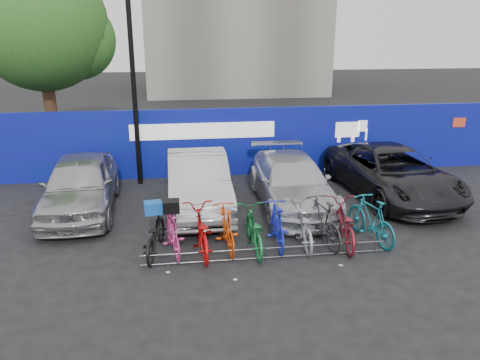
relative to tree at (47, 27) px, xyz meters
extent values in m
plane|color=black|center=(6.77, -10.06, -5.07)|extent=(100.00, 100.00, 0.00)
cube|color=navy|center=(6.77, -4.06, -3.87)|extent=(22.00, 0.15, 2.40)
cube|color=white|center=(5.77, -4.16, -3.42)|extent=(5.00, 0.02, 0.55)
cube|color=white|center=(10.97, -4.16, -3.52)|extent=(1.20, 0.02, 0.90)
cube|color=#D14224|center=(15.27, -4.16, -3.37)|extent=(0.50, 0.02, 0.35)
cylinder|color=#382314|center=(-0.23, -0.06, -3.07)|extent=(0.50, 0.50, 4.00)
sphere|color=#1C5219|center=(-0.23, -0.06, 0.13)|extent=(5.20, 5.20, 5.20)
sphere|color=#1C5219|center=(0.97, 0.24, -0.47)|extent=(3.20, 3.20, 3.20)
cylinder|color=black|center=(3.57, -4.66, -2.07)|extent=(0.16, 0.16, 6.00)
cylinder|color=#595B60|center=(6.77, -10.66, -4.79)|extent=(5.60, 0.03, 0.03)
cylinder|color=#595B60|center=(6.77, -10.66, -5.02)|extent=(5.60, 0.03, 0.03)
cylinder|color=#595B60|center=(4.17, -10.66, -4.93)|extent=(0.03, 0.03, 0.28)
cylinder|color=#595B60|center=(5.47, -10.66, -4.93)|extent=(0.03, 0.03, 0.28)
cylinder|color=#595B60|center=(6.77, -10.66, -4.93)|extent=(0.03, 0.03, 0.28)
cylinder|color=#595B60|center=(8.07, -10.66, -4.93)|extent=(0.03, 0.03, 0.28)
cylinder|color=#595B60|center=(9.37, -10.66, -4.93)|extent=(0.03, 0.03, 0.28)
imported|color=#A3A2A7|center=(2.10, -7.01, -4.26)|extent=(2.07, 4.80, 1.61)
imported|color=#B2B2B7|center=(5.43, -7.19, -4.27)|extent=(1.73, 4.85, 1.59)
imported|color=silver|center=(8.17, -7.33, -4.35)|extent=(2.07, 5.00, 1.44)
imported|color=black|center=(11.43, -6.96, -4.30)|extent=(2.99, 5.72, 1.54)
imported|color=black|center=(4.28, -10.00, -4.57)|extent=(0.94, 1.98, 1.00)
imported|color=#D13B83|center=(4.69, -10.04, -4.55)|extent=(0.78, 1.78, 1.03)
imported|color=#B50C0C|center=(5.34, -10.08, -4.53)|extent=(0.86, 2.10, 1.08)
imported|color=#DC460C|center=(5.95, -9.98, -4.53)|extent=(0.66, 1.84, 1.08)
imported|color=#137332|center=(6.58, -10.11, -4.57)|extent=(0.70, 1.92, 1.00)
imported|color=#1722C4|center=(7.17, -9.97, -4.53)|extent=(0.57, 1.80, 1.07)
imported|color=#97999E|center=(7.78, -9.95, -4.57)|extent=(0.70, 1.93, 1.01)
imported|color=#2A292C|center=(8.29, -9.98, -4.49)|extent=(0.83, 1.98, 1.15)
imported|color=maroon|center=(8.79, -10.09, -4.54)|extent=(0.93, 2.08, 1.06)
imported|color=#136677|center=(9.51, -10.01, -4.50)|extent=(0.94, 1.96, 1.13)
cube|color=#144DAF|center=(4.28, -10.00, -3.93)|extent=(0.43, 0.35, 0.28)
cube|color=black|center=(4.69, -10.04, -3.90)|extent=(0.38, 0.34, 0.28)
camera|label=1|loc=(4.91, -20.06, -0.08)|focal=35.00mm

